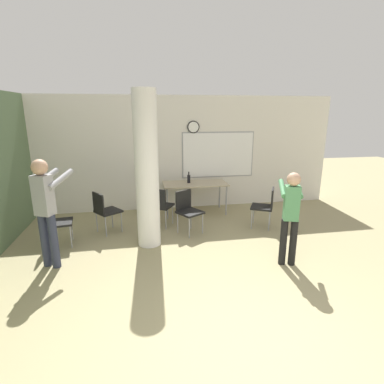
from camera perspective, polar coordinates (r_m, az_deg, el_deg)
ground_plane at (r=3.54m, az=10.32°, el=-28.39°), size 24.00×24.00×0.00m
wall_back at (r=7.58m, az=-2.41°, el=7.36°), size 8.00×0.15×2.80m
support_pillar at (r=5.37m, az=-8.61°, el=3.97°), size 0.42×0.42×2.80m
folding_table at (r=7.22m, az=0.57°, el=1.32°), size 1.53×0.72×0.75m
bottle_on_table at (r=7.22m, az=-0.62°, el=2.57°), size 0.08×0.08×0.27m
chair_by_left_wall at (r=6.02m, az=-24.65°, el=-4.85°), size 0.50×0.50×0.87m
chair_table_front at (r=6.08m, az=-0.82°, el=-3.20°), size 0.61×0.61×0.87m
chair_near_pillar at (r=6.30m, az=-16.24°, el=-3.18°), size 0.61×0.61×0.87m
chair_table_left at (r=6.41m, az=-6.13°, el=-2.31°), size 0.60×0.60×0.87m
chair_mid_room at (r=6.53m, az=13.80°, el=-2.36°), size 0.59×0.59×0.87m
person_watching_back at (r=5.13m, az=-26.06°, el=-2.27°), size 0.58×0.70×1.74m
person_playing_side at (r=4.96m, az=18.26°, el=-3.55°), size 0.47×0.64×1.53m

